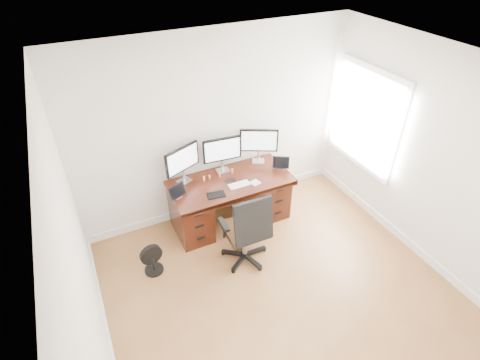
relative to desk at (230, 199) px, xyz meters
name	(u,v)px	position (x,y,z in m)	size (l,w,h in m)	color
ground	(297,315)	(0.00, -1.83, -0.40)	(4.50, 4.50, 0.00)	brown
back_wall	(216,128)	(0.00, 0.42, 0.95)	(4.00, 0.10, 2.70)	white
right_wall	(449,171)	(2.00, -1.72, 0.95)	(0.10, 4.50, 2.70)	white
desk	(230,199)	(0.00, 0.00, 0.00)	(1.70, 0.80, 0.75)	#39150B
office_chair	(247,240)	(-0.15, -0.82, -0.03)	(0.64, 0.61, 1.12)	black
floor_fan	(152,260)	(-1.30, -0.47, -0.20)	(0.29, 0.24, 0.42)	black
monitor_left	(182,160)	(-0.58, 0.24, 0.68)	(0.52, 0.25, 0.53)	silver
monitor_center	(222,151)	(0.00, 0.24, 0.68)	(0.55, 0.16, 0.53)	silver
monitor_right	(259,142)	(0.58, 0.24, 0.68)	(0.50, 0.29, 0.53)	silver
tablet_left	(178,192)	(-0.77, -0.08, 0.43)	(0.25, 0.15, 0.19)	silver
tablet_right	(281,164)	(0.78, -0.08, 0.43)	(0.24, 0.18, 0.19)	silver
keyboard	(239,185)	(0.06, -0.18, 0.36)	(0.29, 0.12, 0.01)	white
trackpad	(255,183)	(0.28, -0.23, 0.35)	(0.12, 0.12, 0.01)	silver
drawing_tablet	(216,195)	(-0.31, -0.25, 0.35)	(0.23, 0.15, 0.01)	black
phone	(230,180)	(-0.01, -0.03, 0.35)	(0.15, 0.07, 0.01)	black
figurine_yellow	(204,178)	(-0.34, 0.12, 0.39)	(0.03, 0.03, 0.08)	#D7C06D
figurine_brown	(209,177)	(-0.25, 0.12, 0.39)	(0.03, 0.03, 0.08)	olive
figurine_pink	(220,174)	(-0.10, 0.12, 0.39)	(0.03, 0.03, 0.08)	pink
figurine_orange	(232,171)	(0.09, 0.12, 0.39)	(0.03, 0.03, 0.08)	#FB8F5A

